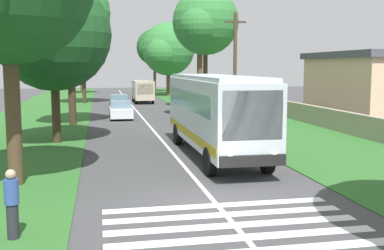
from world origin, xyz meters
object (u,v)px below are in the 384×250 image
(roadside_tree_left_0, at_px, (81,36))
(roadside_tree_right_1, at_px, (167,50))
(utility_pole, at_px, (235,69))
(trailing_car_1, at_px, (119,102))
(roadside_tree_right_3, at_px, (204,23))
(roadside_tree_right_4, at_px, (154,48))
(roadside_tree_left_3, at_px, (51,37))
(roadside_tree_left_2, at_px, (80,57))
(pedestrian, at_px, (12,203))
(trailing_car_0, at_px, (121,110))
(coach_bus, at_px, (214,110))
(roadside_tree_right_2, at_px, (199,25))
(roadside_building, at_px, (370,84))
(trailing_minibus_0, at_px, (143,89))
(roadside_tree_left_4, at_px, (67,15))

(roadside_tree_left_0, distance_m, roadside_tree_right_1, 16.70)
(roadside_tree_right_1, xyz_separation_m, utility_pole, (-36.74, 0.78, -2.49))
(trailing_car_1, bearing_deg, roadside_tree_right_1, -20.90)
(roadside_tree_right_3, relative_size, roadside_tree_right_4, 1.02)
(trailing_car_1, distance_m, roadside_tree_left_3, 21.22)
(roadside_tree_left_2, xyz_separation_m, roadside_tree_right_4, (1.26, -11.56, 1.49))
(roadside_tree_left_0, bearing_deg, pedestrian, 179.70)
(trailing_car_0, relative_size, roadside_tree_left_2, 0.53)
(coach_bus, xyz_separation_m, trailing_car_0, (16.87, 3.55, -1.48))
(roadside_tree_right_2, relative_size, roadside_building, 0.92)
(pedestrian, bearing_deg, trailing_car_1, -6.47)
(coach_bus, xyz_separation_m, trailing_minibus_0, (33.23, 0.29, -0.60))
(coach_bus, xyz_separation_m, roadside_tree_left_0, (33.39, 7.08, 5.38))
(roadside_tree_left_3, distance_m, roadside_tree_left_4, 8.25)
(roadside_tree_left_0, distance_m, roadside_building, 30.85)
(roadside_tree_right_2, distance_m, utility_pole, 16.31)
(roadside_tree_left_0, bearing_deg, trailing_car_1, -154.69)
(utility_pole, bearing_deg, roadside_tree_right_2, -3.27)
(roadside_tree_right_2, bearing_deg, trailing_car_0, 133.75)
(trailing_minibus_0, relative_size, roadside_tree_left_4, 0.56)
(coach_bus, xyz_separation_m, roadside_tree_right_2, (24.53, -4.45, 5.98))
(trailing_car_1, bearing_deg, roadside_tree_right_3, -145.19)
(roadside_tree_left_0, xyz_separation_m, roadside_tree_left_2, (21.15, 0.88, -1.93))
(roadside_tree_left_2, xyz_separation_m, roadside_tree_left_3, (-49.22, -0.30, 0.10))
(roadside_tree_right_4, bearing_deg, trailing_car_1, 167.13)
(roadside_tree_left_4, bearing_deg, trailing_minibus_0, -19.38)
(coach_bus, bearing_deg, roadside_tree_right_4, -3.69)
(coach_bus, relative_size, roadside_tree_right_2, 1.03)
(roadside_tree_left_2, relative_size, roadside_tree_right_4, 0.80)
(trailing_car_1, xyz_separation_m, roadside_tree_right_2, (-0.94, -7.78, 7.46))
(coach_bus, height_order, roadside_tree_left_2, roadside_tree_left_2)
(trailing_car_1, relative_size, trailing_minibus_0, 0.72)
(coach_bus, distance_m, roadside_tree_left_4, 16.17)
(trailing_car_0, relative_size, pedestrian, 2.54)
(roadside_tree_left_2, relative_size, pedestrian, 4.79)
(trailing_car_1, bearing_deg, pedestrian, 173.53)
(roadside_tree_right_1, xyz_separation_m, roadside_building, (-30.59, -12.85, -3.73))
(trailing_car_1, height_order, utility_pole, utility_pole)
(coach_bus, distance_m, roadside_tree_left_2, 55.22)
(trailing_minibus_0, relative_size, roadside_tree_right_4, 0.59)
(pedestrian, bearing_deg, utility_pole, -30.68)
(roadside_tree_right_1, xyz_separation_m, roadside_tree_right_2, (-21.00, -0.12, 1.68))
(roadside_tree_left_3, height_order, roadside_tree_right_3, roadside_tree_right_3)
(roadside_tree_left_4, relative_size, roadside_tree_right_3, 1.04)
(roadside_tree_left_2, xyz_separation_m, utility_pole, (-45.75, -11.51, -1.63))
(roadside_tree_left_0, bearing_deg, roadside_tree_right_1, -43.20)
(roadside_tree_left_3, distance_m, roadside_tree_right_3, 15.42)
(trailing_car_1, relative_size, roadside_tree_left_4, 0.40)
(coach_bus, relative_size, roadside_tree_right_4, 1.10)
(trailing_car_0, bearing_deg, trailing_car_1, -1.48)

